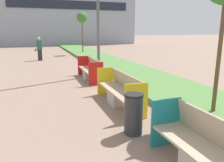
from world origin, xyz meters
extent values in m
cube|color=#568442|center=(3.20, 12.00, 0.09)|extent=(2.80, 120.00, 0.18)
cube|color=#939EAD|center=(4.00, 38.19, 5.25)|extent=(20.49, 7.78, 10.49)
cube|color=#1E2333|center=(4.00, 34.25, 5.77)|extent=(17.21, 0.08, 1.20)
cube|color=tan|center=(0.90, 3.16, 0.44)|extent=(0.58, 2.11, 0.05)
cube|color=tan|center=(1.17, 3.16, 0.70)|extent=(0.14, 2.02, 0.48)
cube|color=#197A7F|center=(0.90, 4.23, 0.47)|extent=(0.62, 0.04, 0.94)
cube|color=#ADA8A0|center=(0.90, 6.76, 0.21)|extent=(0.52, 0.60, 0.42)
cube|color=tan|center=(0.90, 6.76, 0.44)|extent=(0.58, 2.40, 0.05)
cube|color=tan|center=(1.17, 6.76, 0.70)|extent=(0.14, 2.30, 0.48)
cube|color=yellow|center=(0.90, 5.54, 0.47)|extent=(0.62, 0.04, 0.94)
cube|color=yellow|center=(0.90, 7.98, 0.47)|extent=(0.62, 0.04, 0.94)
cube|color=#ADA8A0|center=(0.90, 10.47, 0.21)|extent=(0.52, 0.60, 0.42)
cube|color=tan|center=(0.90, 10.47, 0.44)|extent=(0.58, 2.26, 0.05)
cube|color=tan|center=(1.17, 10.47, 0.70)|extent=(0.14, 2.17, 0.48)
cube|color=red|center=(0.90, 9.32, 0.47)|extent=(0.62, 0.04, 0.94)
cube|color=red|center=(0.90, 11.62, 0.47)|extent=(0.62, 0.04, 0.94)
cylinder|color=#2D2D30|center=(0.53, 4.89, 0.42)|extent=(0.40, 0.40, 0.84)
cylinder|color=black|center=(0.53, 4.89, 0.87)|extent=(0.41, 0.41, 0.05)
cylinder|color=brown|center=(2.83, 5.03, 1.48)|extent=(0.10, 0.10, 2.97)
cylinder|color=brown|center=(2.83, 21.14, 1.53)|extent=(0.10, 0.10, 3.06)
sphere|color=#38702D|center=(2.83, 21.14, 3.32)|extent=(0.94, 0.94, 0.94)
cube|color=#232633|center=(-1.06, 17.88, 0.41)|extent=(0.30, 0.22, 0.82)
cube|color=#236051|center=(-1.06, 17.88, 1.15)|extent=(0.38, 0.24, 0.66)
sphere|color=tan|center=(-1.06, 17.88, 1.59)|extent=(0.23, 0.23, 0.23)
cube|color=#236051|center=(-1.34, 17.88, 0.78)|extent=(0.12, 0.20, 0.18)
camera|label=1|loc=(-1.35, 0.91, 2.19)|focal=35.00mm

